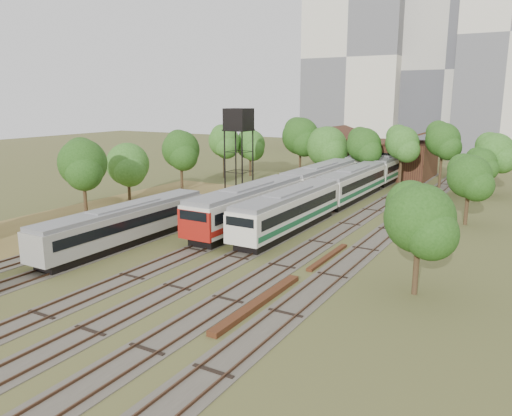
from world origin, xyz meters
The scene contains 16 objects.
ground centered at (0.00, 0.00, 0.00)m, with size 240.00×240.00×0.00m, color #475123.
dry_grass_patch centered at (-18.00, 8.00, 0.02)m, with size 14.00×60.00×0.04m, color brown.
tracks centered at (-0.67, 25.00, 0.04)m, with size 24.60×80.00×0.19m.
railcar_red_set centered at (-2.00, 27.55, 2.12)m, with size 3.24×34.57×4.01m.
railcar_green_set centered at (2.00, 37.00, 2.01)m, with size 3.07×52.07×3.80m.
railcar_rear centered at (-2.00, 55.94, 2.01)m, with size 3.07×16.08×3.80m.
old_grey_coach centered at (-8.00, 8.79, 1.84)m, with size 2.74×18.00×3.38m.
water_tower centered at (-13.13, 34.93, 9.20)m, with size 3.15×3.15×10.91m.
rail_pile_near centered at (8.00, 3.52, 0.16)m, with size 0.66×9.83×0.33m, color #522B17.
rail_pile_far centered at (8.20, 14.03, 0.12)m, with size 0.45×7.23×0.23m, color #522B17.
maintenance_shed centered at (-1.00, 57.98, 2.91)m, with size 16.45×11.55×7.58m.
tree_band_left centered at (-19.97, 17.22, 5.53)m, with size 7.87×55.11×8.57m.
tree_band_far centered at (-2.73, 49.40, 5.71)m, with size 39.81×9.15×9.24m.
tree_band_right centered at (15.64, 26.27, 4.73)m, with size 4.58×40.23×7.14m.
tower_left centered at (-18.00, 95.00, 21.00)m, with size 22.00×16.00×42.00m, color beige.
tower_centre centered at (2.00, 100.00, 18.00)m, with size 20.00×18.00×36.00m, color #B9B5A8.
Camera 1 is at (22.05, -20.85, 12.23)m, focal length 35.00 mm.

